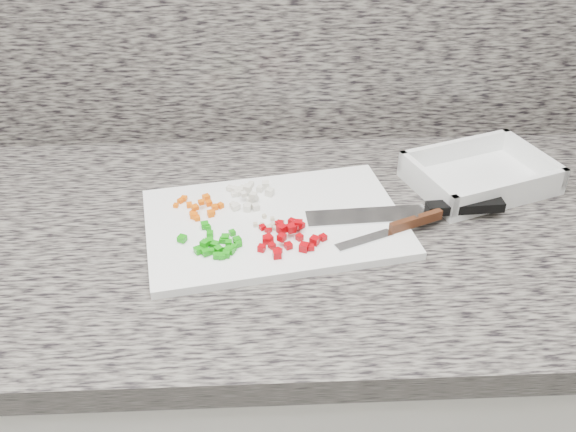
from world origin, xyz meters
The scene contains 11 objects.
cabinet centered at (0.00, 1.44, 0.43)m, with size 3.92×0.62×0.86m, color silver.
countertop centered at (0.00, 1.44, 0.88)m, with size 3.96×0.64×0.04m, color slate.
cutting_board centered at (0.08, 1.44, 0.91)m, with size 0.40×0.27×0.01m, color white.
carrot_pile centered at (-0.04, 1.47, 0.92)m, with size 0.08×0.07×0.02m.
onion_pile centered at (0.04, 1.50, 0.92)m, with size 0.08×0.09×0.02m.
green_pepper_pile centered at (-0.01, 1.37, 0.92)m, with size 0.10×0.09×0.02m.
red_pepper_pile centered at (0.10, 1.38, 0.92)m, with size 0.11×0.10×0.02m.
garlic_pile centered at (0.07, 1.42, 0.92)m, with size 0.05×0.04×0.01m.
chef_knife centered at (0.33, 1.45, 0.92)m, with size 0.32×0.05×0.02m.
paring_knife centered at (0.27, 1.40, 0.92)m, with size 0.18×0.09×0.02m.
tray centered at (0.44, 1.55, 0.92)m, with size 0.27×0.23×0.05m.
Camera 1 is at (0.06, 0.61, 1.49)m, focal length 40.00 mm.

